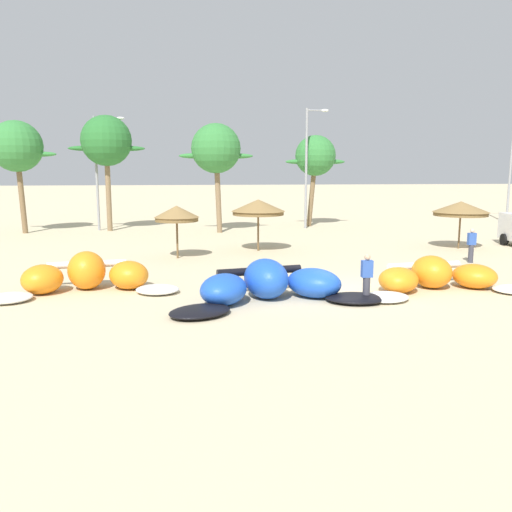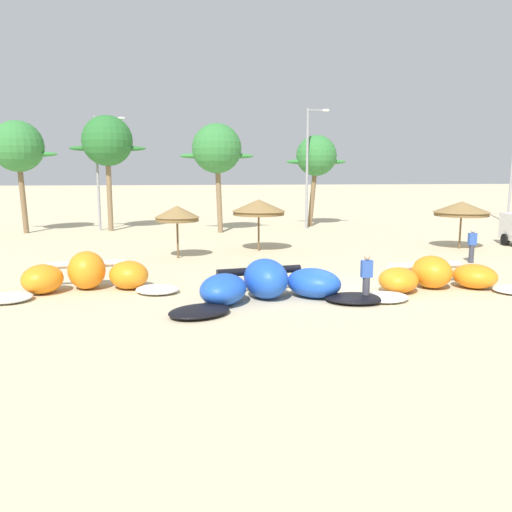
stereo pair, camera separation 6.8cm
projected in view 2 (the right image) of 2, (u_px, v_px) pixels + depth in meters
ground_plane at (345, 290)px, 19.37m from camera, size 260.00×260.00×0.00m
kite_far_left at (86, 276)px, 19.18m from camera, size 6.71×3.51×1.40m
kite_left at (270, 285)px, 17.78m from camera, size 7.47×4.24×1.36m
kite_left_of_center at (437, 278)px, 19.34m from camera, size 7.00×3.53×1.21m
beach_umbrella_near_van at (177, 213)px, 26.00m from camera, size 2.21×2.21×2.60m
beach_umbrella_middle at (259, 207)px, 28.37m from camera, size 2.88×2.88×2.77m
beach_umbrella_near_palms at (462, 209)px, 29.16m from camera, size 3.03×3.03×2.62m
person_near_kites at (472, 245)px, 24.94m from camera, size 0.36×0.24×1.62m
person_by_umbrellas at (366, 278)px, 17.50m from camera, size 0.36×0.24×1.62m
palm_leftmost at (18, 147)px, 35.70m from camera, size 5.15×3.43×7.59m
palm_left at (107, 142)px, 37.03m from camera, size 5.26×3.51×8.06m
palm_left_of_gap at (217, 149)px, 36.08m from camera, size 5.05×3.36×7.43m
palm_center_left at (316, 157)px, 40.29m from camera, size 4.60×3.06×6.90m
lamppost_west at (100, 166)px, 37.67m from camera, size 2.16×0.24×8.03m
lamppost_west_center at (309, 162)px, 38.83m from camera, size 1.68×0.24×8.69m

